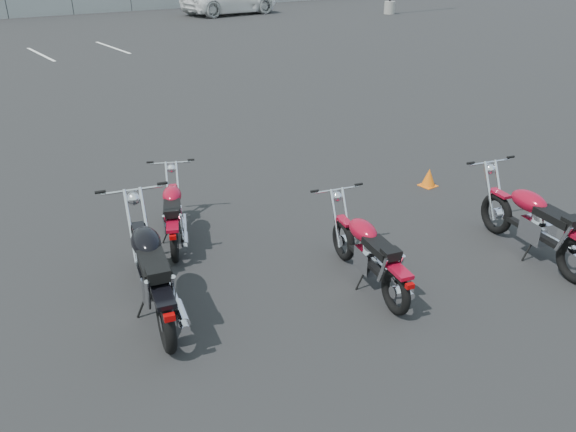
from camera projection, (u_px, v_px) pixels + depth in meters
ground at (303, 283)px, 7.11m from camera, size 120.00×120.00×0.00m
motorcycle_front_red at (174, 214)px, 8.00m from camera, size 1.16×1.80×0.91m
motorcycle_second_black at (152, 271)px, 6.38m from camera, size 1.07×2.31×1.14m
motorcycle_third_red at (369, 253)px, 6.91m from camera, size 0.93×1.96×0.96m
motorcycle_rear_red at (536, 223)px, 7.55m from camera, size 1.02×2.16×1.06m
training_cone_near at (429, 177)px, 9.97m from camera, size 0.27×0.27×0.32m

